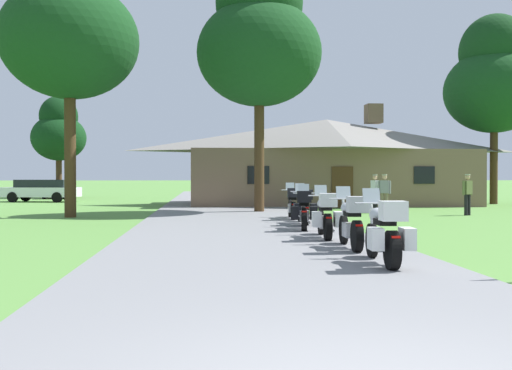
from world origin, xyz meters
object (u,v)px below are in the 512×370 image
Objects in this scene: motorcycle_silver_third_in_row at (325,216)px; bystander_olive_shirt_by_tree at (467,192)px; tree_right_of_lodge at (494,79)px; parked_white_suv_far_left at (42,190)px; motorcycle_green_farthest_in_row at (292,203)px; bystander_gray_shirt_beside_signpost at (384,191)px; motorcycle_black_fourth_in_row at (304,210)px; bystander_white_shirt_near_lodge at (375,191)px; motorcycle_silver_fifth_in_row at (304,207)px; parked_red_sedan_far_left at (58,190)px; tree_by_lodge_front at (259,39)px; tree_left_far at (59,132)px; motorcycle_silver_second_in_row at (351,222)px; motorcycle_silver_nearest_to_camera at (385,233)px; tree_left_near at (70,25)px.

bystander_olive_shirt_by_tree reaches higher than motorcycle_silver_third_in_row.
tree_right_of_lodge is 2.27× the size of parked_white_suv_far_left.
motorcycle_green_farthest_in_row is 7.85m from bystander_olive_shirt_by_tree.
tree_right_of_lodge reaches higher than bystander_gray_shirt_beside_signpost.
bystander_white_shirt_near_lodge is (4.75, 8.94, 0.34)m from motorcycle_black_fourth_in_row.
motorcycle_black_fourth_in_row is at bearing -96.84° from motorcycle_silver_fifth_in_row.
bystander_olive_shirt_by_tree is 0.38× the size of parked_red_sedan_far_left.
motorcycle_silver_fifth_in_row is 0.19× the size of tree_by_lodge_front.
parked_red_sedan_far_left is at bearing -81.33° from tree_left_far.
motorcycle_black_fourth_in_row is 1.23× the size of bystander_olive_shirt_by_tree.
bystander_white_shirt_near_lodge is at bearing 74.49° from motorcycle_silver_second_in_row.
bystander_white_shirt_near_lodge and bystander_gray_shirt_beside_signpost have the same top height.
motorcycle_silver_second_in_row is 1.00× the size of motorcycle_black_fourth_in_row.
motorcycle_silver_fifth_in_row is (0.32, 1.95, 0.00)m from motorcycle_black_fourth_in_row.
motorcycle_silver_second_in_row is at bearing -76.89° from parked_red_sedan_far_left.
motorcycle_silver_third_in_row is 4.38m from motorcycle_silver_fifth_in_row.
bystander_white_shirt_near_lodge reaches higher than motorcycle_black_fourth_in_row.
tree_left_far reaches higher than motorcycle_black_fourth_in_row.
motorcycle_silver_nearest_to_camera is 37.13m from parked_red_sedan_far_left.
parked_white_suv_far_left reaches higher than motorcycle_silver_nearest_to_camera.
motorcycle_silver_second_in_row is 1.00× the size of motorcycle_green_farthest_in_row.
tree_right_of_lodge reaches higher than motorcycle_silver_fifth_in_row.
motorcycle_silver_nearest_to_camera is 15.31m from bystander_olive_shirt_by_tree.
parked_white_suv_far_left is (-13.35, 17.01, 0.16)m from motorcycle_green_farthest_in_row.
tree_by_lodge_front is at bearing -64.98° from parked_red_sedan_far_left.
motorcycle_green_farthest_in_row is 27.17m from parked_red_sedan_far_left.
motorcycle_silver_nearest_to_camera is 0.43× the size of parked_white_suv_far_left.
motorcycle_silver_fifth_in_row is 0.47× the size of parked_red_sedan_far_left.
motorcycle_silver_third_in_row is 1.24× the size of bystander_white_shirt_near_lodge.
motorcycle_silver_nearest_to_camera and motorcycle_silver_second_in_row have the same top height.
parked_white_suv_far_left is at bearing 36.96° from bystander_white_shirt_near_lodge.
tree_by_lodge_front reaches higher than bystander_white_shirt_near_lodge.
motorcycle_black_fourth_in_row is 30.79m from parked_red_sedan_far_left.
bystander_olive_shirt_by_tree is at bearing 53.61° from motorcycle_silver_third_in_row.
bystander_gray_shirt_beside_signpost is at bearing 44.89° from motorcycle_green_farthest_in_row.
motorcycle_green_farthest_in_row is at bearing 93.25° from motorcycle_silver_third_in_row.
tree_left_near is (-12.79, -2.29, 6.52)m from bystander_white_shirt_near_lodge.
motorcycle_green_farthest_in_row is at bearing 118.05° from bystander_white_shirt_near_lodge.
motorcycle_green_farthest_in_row reaches higher than parked_red_sedan_far_left.
motorcycle_silver_nearest_to_camera is 27.45m from tree_right_of_lodge.
motorcycle_green_farthest_in_row is 0.47× the size of parked_red_sedan_far_left.
tree_right_of_lodge is at bearing 23.03° from tree_left_near.
motorcycle_black_fourth_in_row is (-0.22, 4.52, -0.01)m from motorcycle_silver_second_in_row.
tree_left_near is at bearing 129.56° from motorcycle_silver_second_in_row.
motorcycle_silver_third_in_row is at bearing -75.64° from parked_red_sedan_far_left.
tree_by_lodge_front is (-0.45, 8.94, 7.02)m from motorcycle_black_fourth_in_row.
bystander_olive_shirt_by_tree is (7.55, 2.12, 0.33)m from motorcycle_green_farthest_in_row.
tree_right_of_lodge is 2.46× the size of parked_red_sedan_far_left.
motorcycle_silver_fifth_in_row is at bearing 92.19° from motorcycle_silver_second_in_row.
bystander_white_shirt_near_lodge is at bearing -114.68° from parked_white_suv_far_left.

